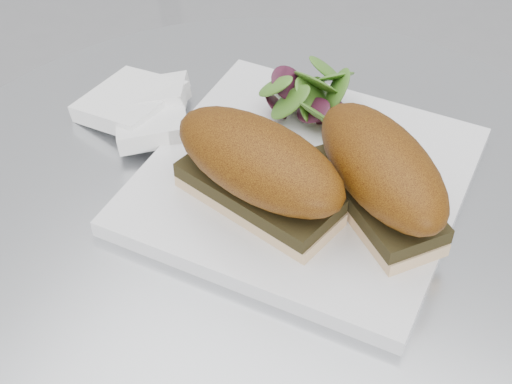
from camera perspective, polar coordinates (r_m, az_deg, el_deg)
table at (r=0.81m, az=0.78°, el=-14.65°), size 0.70×0.70×0.73m
plate at (r=0.65m, az=3.88°, el=1.05°), size 0.28×0.28×0.02m
sandwich_left at (r=0.58m, az=0.19°, el=1.93°), size 0.18×0.11×0.08m
sandwich_right at (r=0.59m, az=9.91°, el=1.48°), size 0.17×0.15×0.08m
salad at (r=0.69m, az=4.51°, el=7.84°), size 0.10×0.10×0.05m
napkin at (r=0.72m, az=-9.11°, el=5.84°), size 0.15×0.15×0.02m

